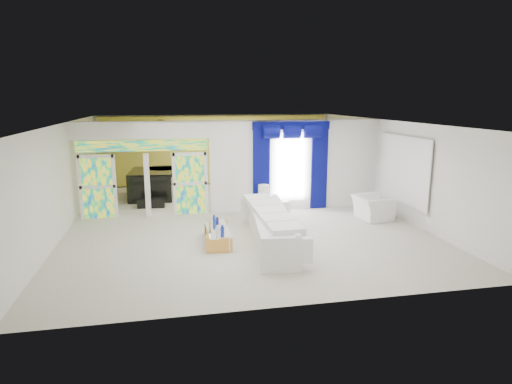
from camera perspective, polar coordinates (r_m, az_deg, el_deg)
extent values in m
plane|color=#B7AF9E|center=(13.74, -2.23, -3.51)|extent=(12.00, 12.00, 0.00)
cube|color=white|center=(14.86, 5.32, 3.55)|extent=(5.70, 0.18, 3.00)
cube|color=white|center=(14.12, -14.59, 7.77)|extent=(4.30, 0.18, 0.55)
cube|color=#994C3F|center=(14.48, -19.86, 0.64)|extent=(0.95, 0.04, 2.00)
cube|color=#994C3F|center=(14.34, -8.54, 1.12)|extent=(0.95, 0.04, 2.00)
cube|color=#994C3F|center=(14.16, -14.49, 5.85)|extent=(4.00, 0.05, 0.35)
cube|color=white|center=(14.70, 4.50, 3.27)|extent=(1.00, 0.02, 2.30)
cube|color=#040344|center=(14.44, 0.70, 2.95)|extent=(0.55, 0.10, 2.80)
cube|color=#040344|center=(14.98, 8.21, 3.16)|extent=(0.55, 0.10, 2.80)
cube|color=#040344|center=(14.53, 4.62, 8.60)|extent=(2.60, 0.12, 0.25)
cube|color=white|center=(14.14, 18.62, 2.73)|extent=(0.04, 2.70, 1.90)
cube|color=gold|center=(19.21, -5.12, 5.48)|extent=(9.70, 0.12, 2.90)
cube|color=white|center=(11.42, 1.92, -4.71)|extent=(1.37, 4.22, 0.79)
cube|color=gold|center=(11.54, -5.00, -5.65)|extent=(0.75, 1.73, 0.37)
cube|color=silver|center=(14.42, 2.17, -2.01)|extent=(1.13, 0.45, 0.37)
cylinder|color=silver|center=(14.24, 1.01, -0.22)|extent=(0.36, 0.36, 0.58)
imported|color=white|center=(14.10, 14.90, -1.98)|extent=(1.06, 1.19, 0.73)
cube|color=black|center=(17.06, -13.33, 1.03)|extent=(1.71, 2.16, 1.04)
cube|color=black|center=(15.57, -13.42, -1.39)|extent=(0.95, 0.43, 0.31)
cube|color=tan|center=(16.09, -19.48, -0.56)|extent=(0.58, 0.55, 0.72)
sphere|color=gold|center=(16.50, -12.24, 8.19)|extent=(0.60, 0.60, 0.60)
cylinder|color=white|center=(11.13, -5.00, -4.95)|extent=(0.10, 0.10, 0.13)
cylinder|color=navy|center=(11.40, -5.05, -4.17)|extent=(0.08, 0.08, 0.28)
cylinder|color=#163899|center=(11.97, -5.46, -3.62)|extent=(0.08, 0.08, 0.18)
cylinder|color=#162797|center=(10.95, -4.40, -5.07)|extent=(0.09, 0.09, 0.19)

